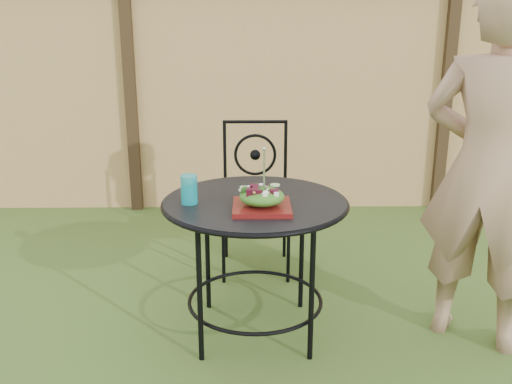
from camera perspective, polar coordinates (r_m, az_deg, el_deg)
ground at (r=3.03m, az=5.84°, el=-14.55°), size 60.00×60.00×0.00m
fence at (r=4.81m, az=3.27°, el=9.37°), size 8.00×0.12×1.90m
patio_table at (r=2.85m, az=-0.09°, el=-3.46°), size 0.92×0.92×0.72m
patio_chair at (r=3.67m, az=-0.05°, el=-0.11°), size 0.46×0.46×0.95m
diner at (r=2.93m, az=22.30°, el=2.06°), size 0.78×0.71×1.78m
salad_plate at (r=2.66m, az=0.58°, el=-1.52°), size 0.27×0.27×0.02m
salad at (r=2.64m, az=0.59°, el=-0.45°), size 0.21×0.21×0.08m
fork at (r=2.61m, az=0.81°, el=2.28°), size 0.01×0.01×0.18m
drinking_glass at (r=2.75m, az=-6.71°, el=0.26°), size 0.08×0.08×0.14m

